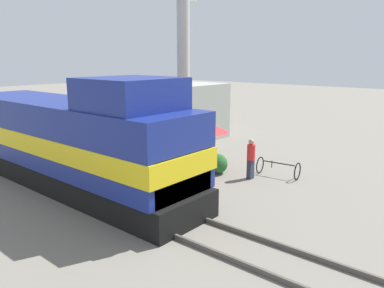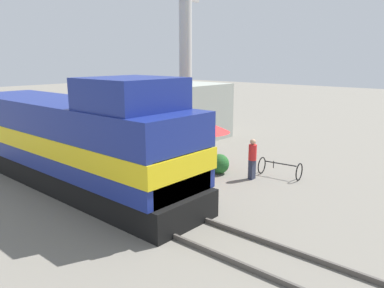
% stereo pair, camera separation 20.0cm
% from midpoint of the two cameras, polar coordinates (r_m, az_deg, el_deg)
% --- Properties ---
extents(ground_plane, '(120.00, 120.00, 0.00)m').
position_cam_midpoint_polar(ground_plane, '(13.41, -9.50, -9.16)').
color(ground_plane, slate).
extents(rail_near, '(0.08, 39.18, 0.15)m').
position_cam_midpoint_polar(rail_near, '(12.98, -11.98, -9.69)').
color(rail_near, '#4C4742').
rests_on(rail_near, ground_plane).
extents(rail_far, '(0.08, 39.18, 0.15)m').
position_cam_midpoint_polar(rail_far, '(13.82, -7.20, -8.08)').
color(rail_far, '#4C4742').
rests_on(rail_far, ground_plane).
extents(locomotive, '(2.98, 12.74, 4.42)m').
position_cam_midpoint_polar(locomotive, '(15.23, -16.97, 0.41)').
color(locomotive, black).
rests_on(locomotive, ground_plane).
extents(utility_pole, '(1.80, 0.59, 8.65)m').
position_cam_midpoint_polar(utility_pole, '(17.89, -0.66, 10.85)').
color(utility_pole, '#B2B2AD').
rests_on(utility_pole, ground_plane).
extents(vendor_umbrella, '(2.25, 2.25, 2.35)m').
position_cam_midpoint_polar(vendor_umbrella, '(16.37, 2.25, 2.70)').
color(vendor_umbrella, '#4C4C4C').
rests_on(vendor_umbrella, ground_plane).
extents(billboard_sign, '(2.56, 0.12, 3.65)m').
position_cam_midpoint_polar(billboard_sign, '(19.06, -5.57, 6.08)').
color(billboard_sign, '#595959').
rests_on(billboard_sign, ground_plane).
extents(shrub_cluster, '(0.88, 0.88, 0.88)m').
position_cam_midpoint_polar(shrub_cluster, '(16.62, 4.53, -3.04)').
color(shrub_cluster, '#236028').
rests_on(shrub_cluster, ground_plane).
extents(person_bystander, '(0.34, 0.34, 1.74)m').
position_cam_midpoint_polar(person_bystander, '(15.91, 9.54, -2.04)').
color(person_bystander, '#2D3347').
rests_on(person_bystander, ground_plane).
extents(bicycle, '(0.92, 1.81, 0.75)m').
position_cam_midpoint_polar(bicycle, '(16.56, 13.58, -3.62)').
color(bicycle, black).
rests_on(bicycle, ground_plane).
extents(building_block_distant, '(5.19, 5.76, 3.45)m').
position_cam_midpoint_polar(building_block_distant, '(24.12, -2.66, 5.12)').
color(building_block_distant, '#999E93').
rests_on(building_block_distant, ground_plane).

